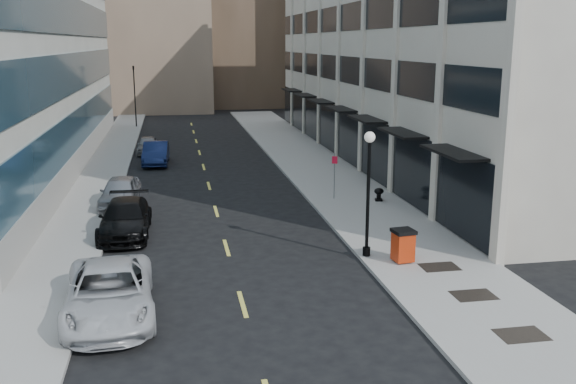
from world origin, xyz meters
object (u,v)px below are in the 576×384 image
object	(u,v)px
car_grey_sedan	(148,145)
car_silver_sedan	(120,192)
car_black_pickup	(125,219)
urn_planter	(379,193)
sign_post	(335,170)
car_white_van	(109,293)
car_blue_sedan	(156,153)
traffic_signal	(133,70)
trash_bin	(403,244)
lamppost	(368,182)

from	to	relation	value
car_grey_sedan	car_silver_sedan	bearing A→B (deg)	-91.84
car_black_pickup	urn_planter	size ratio (longest dim) A/B	7.61
car_grey_sedan	urn_planter	xyz separation A→B (m)	(12.49, -18.24, -0.10)
car_black_pickup	sign_post	xyz separation A→B (m)	(10.62, 4.40, 0.97)
car_white_van	car_blue_sedan	size ratio (longest dim) A/B	1.21
sign_post	urn_planter	world-z (taller)	sign_post
traffic_signal	car_grey_sedan	bearing A→B (deg)	-84.12
car_black_pickup	car_blue_sedan	world-z (taller)	car_blue_sedan
car_grey_sedan	sign_post	distance (m)	20.17
trash_bin	urn_planter	xyz separation A→B (m)	(2.16, 9.44, -0.27)
car_white_van	trash_bin	distance (m)	10.97
car_white_van	sign_post	world-z (taller)	sign_post
lamppost	urn_planter	world-z (taller)	lamppost
car_silver_sedan	lamppost	world-z (taller)	lamppost
car_black_pickup	car_silver_sedan	size ratio (longest dim) A/B	1.15
traffic_signal	car_grey_sedan	size ratio (longest dim) A/B	1.79
car_silver_sedan	car_grey_sedan	distance (m)	16.48
car_blue_sedan	lamppost	size ratio (longest dim) A/B	0.95
car_silver_sedan	lamppost	bearing A→B (deg)	-40.58
car_blue_sedan	car_black_pickup	bearing A→B (deg)	-91.25
trash_bin	traffic_signal	bearing A→B (deg)	98.29
traffic_signal	car_black_pickup	xyz separation A→B (m)	(1.28, -37.41, -4.95)
trash_bin	sign_post	size ratio (longest dim) A/B	0.52
lamppost	car_blue_sedan	bearing A→B (deg)	111.08
car_black_pickup	sign_post	distance (m)	11.54
car_blue_sedan	urn_planter	distance (m)	17.97
traffic_signal	trash_bin	distance (m)	45.25
car_black_pickup	urn_planter	xyz separation A→B (m)	(12.82, 3.48, -0.19)
lamppost	sign_post	bearing A→B (deg)	83.35
sign_post	urn_planter	xyz separation A→B (m)	(2.20, -0.92, -1.16)
traffic_signal	car_silver_sedan	xyz separation A→B (m)	(0.70, -32.15, -4.94)
traffic_signal	lamppost	bearing A→B (deg)	-75.72
car_white_van	car_silver_sedan	xyz separation A→B (m)	(-0.65, 14.11, -0.02)
lamppost	sign_post	distance (m)	9.59
car_grey_sedan	lamppost	distance (m)	28.39
car_silver_sedan	car_blue_sedan	distance (m)	11.87
traffic_signal	sign_post	world-z (taller)	traffic_signal
car_grey_sedan	trash_bin	distance (m)	29.55
car_grey_sedan	car_white_van	bearing A→B (deg)	-89.15
car_white_van	sign_post	size ratio (longest dim) A/B	2.34
sign_post	urn_planter	size ratio (longest dim) A/B	3.57
car_black_pickup	car_white_van	bearing A→B (deg)	-88.03
car_blue_sedan	car_grey_sedan	bearing A→B (deg)	100.50
car_white_van	trash_bin	xyz separation A→B (m)	(10.59, 2.88, 0.04)
traffic_signal	car_grey_sedan	distance (m)	16.56
car_blue_sedan	car_silver_sedan	bearing A→B (deg)	-95.55
car_black_pickup	lamppost	world-z (taller)	lamppost
car_blue_sedan	car_grey_sedan	world-z (taller)	car_blue_sedan
car_silver_sedan	car_black_pickup	bearing A→B (deg)	-78.82
car_silver_sedan	lamppost	size ratio (longest dim) A/B	0.91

